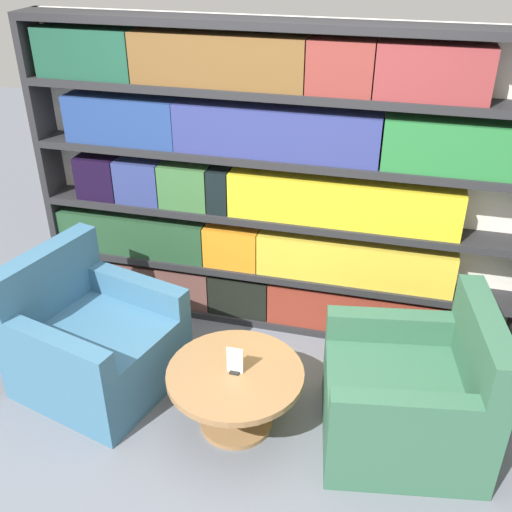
{
  "coord_description": "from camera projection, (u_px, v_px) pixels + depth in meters",
  "views": [
    {
      "loc": [
        0.8,
        -2.24,
        2.68
      ],
      "look_at": [
        0.03,
        0.76,
        0.9
      ],
      "focal_mm": 42.0,
      "sensor_mm": 36.0,
      "label": 1
    }
  ],
  "objects": [
    {
      "name": "armchair_left",
      "position": [
        93.0,
        343.0,
        3.81
      ],
      "size": [
        1.06,
        1.03,
        0.88
      ],
      "rotation": [
        0.0,
        0.0,
        1.31
      ],
      "color": "#386684",
      "rests_on": "ground_plane"
    },
    {
      "name": "ground_plane",
      "position": [
        218.0,
        457.0,
        3.39
      ],
      "size": [
        14.0,
        14.0,
        0.0
      ],
      "primitive_type": "plane",
      "color": "slate"
    },
    {
      "name": "armchair_right",
      "position": [
        410.0,
        398.0,
        3.38
      ],
      "size": [
        1.0,
        0.97,
        0.88
      ],
      "rotation": [
        0.0,
        0.0,
        -1.4
      ],
      "color": "#336047",
      "rests_on": "ground_plane"
    },
    {
      "name": "coffee_table",
      "position": [
        236.0,
        387.0,
        3.48
      ],
      "size": [
        0.8,
        0.8,
        0.4
      ],
      "color": "olive",
      "rests_on": "ground_plane"
    },
    {
      "name": "bookshelf",
      "position": [
        267.0,
        189.0,
        4.06
      ],
      "size": [
        3.4,
        0.3,
        2.15
      ],
      "color": "silver",
      "rests_on": "ground_plane"
    },
    {
      "name": "table_sign",
      "position": [
        235.0,
        362.0,
        3.39
      ],
      "size": [
        0.09,
        0.06,
        0.17
      ],
      "color": "black",
      "rests_on": "coffee_table"
    }
  ]
}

